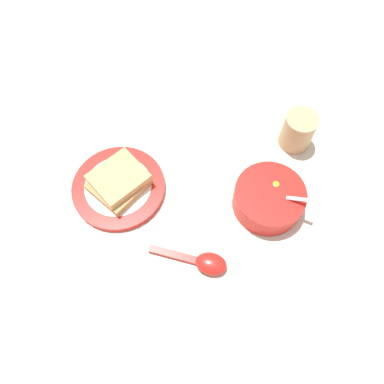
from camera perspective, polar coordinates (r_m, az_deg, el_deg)
The scene contains 6 objects.
ground_plane at distance 0.81m, azimuth -2.11°, elevation 6.57°, with size 3.00×3.00×0.00m, color beige.
egg_bowl at distance 0.73m, azimuth 11.59°, elevation -0.94°, with size 0.14×0.15×0.08m.
toast_plate at distance 0.77m, azimuth -11.10°, elevation 0.68°, with size 0.19×0.19×0.02m.
toast_sandwich at distance 0.74m, azimuth -11.11°, elevation 1.64°, with size 0.12×0.12×0.03m.
soup_spoon at distance 0.69m, azimuth 1.82°, elevation -10.62°, with size 0.06×0.15×0.03m.
drinking_cup at distance 0.81m, azimuth 15.86°, elevation 9.05°, with size 0.07×0.07×0.08m.
Camera 1 is at (-0.37, -0.23, 0.68)m, focal length 35.00 mm.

